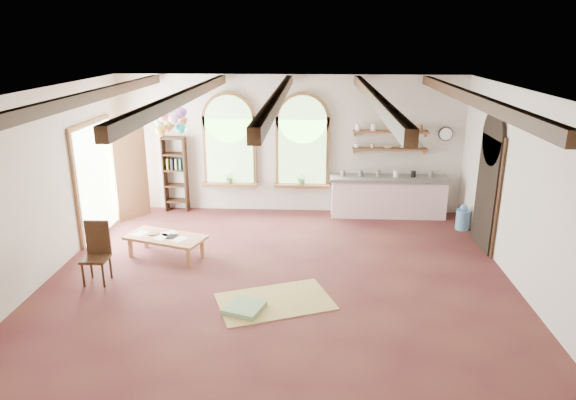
# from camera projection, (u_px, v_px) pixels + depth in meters

# --- Properties ---
(floor) EXTENTS (8.00, 8.00, 0.00)m
(floor) POSITION_uv_depth(u_px,v_px,m) (280.00, 273.00, 9.11)
(floor) COLOR brown
(floor) RESTS_ON ground
(ceiling_beams) EXTENTS (6.20, 6.80, 0.18)m
(ceiling_beams) POSITION_uv_depth(u_px,v_px,m) (279.00, 97.00, 8.16)
(ceiling_beams) COLOR #341B10
(ceiling_beams) RESTS_ON ceiling
(window_left) EXTENTS (1.30, 0.28, 2.20)m
(window_left) POSITION_uv_depth(u_px,v_px,m) (230.00, 143.00, 11.94)
(window_left) COLOR brown
(window_left) RESTS_ON floor
(window_right) EXTENTS (1.30, 0.28, 2.20)m
(window_right) POSITION_uv_depth(u_px,v_px,m) (302.00, 144.00, 11.85)
(window_right) COLOR brown
(window_right) RESTS_ON floor
(left_doorway) EXTENTS (0.10, 1.90, 2.50)m
(left_doorway) POSITION_uv_depth(u_px,v_px,m) (96.00, 181.00, 10.67)
(left_doorway) COLOR brown
(left_doorway) RESTS_ON floor
(right_doorway) EXTENTS (0.10, 1.30, 2.40)m
(right_doorway) POSITION_uv_depth(u_px,v_px,m) (487.00, 193.00, 10.00)
(right_doorway) COLOR black
(right_doorway) RESTS_ON floor
(kitchen_counter) EXTENTS (2.68, 0.62, 0.94)m
(kitchen_counter) POSITION_uv_depth(u_px,v_px,m) (388.00, 196.00, 11.89)
(kitchen_counter) COLOR silver
(kitchen_counter) RESTS_ON floor
(wall_shelf_lower) EXTENTS (1.70, 0.24, 0.04)m
(wall_shelf_lower) POSITION_uv_depth(u_px,v_px,m) (390.00, 149.00, 11.73)
(wall_shelf_lower) COLOR brown
(wall_shelf_lower) RESTS_ON wall_back
(wall_shelf_upper) EXTENTS (1.70, 0.24, 0.04)m
(wall_shelf_upper) POSITION_uv_depth(u_px,v_px,m) (391.00, 132.00, 11.61)
(wall_shelf_upper) COLOR brown
(wall_shelf_upper) RESTS_ON wall_back
(wall_clock) EXTENTS (0.32, 0.04, 0.32)m
(wall_clock) POSITION_uv_depth(u_px,v_px,m) (446.00, 134.00, 11.63)
(wall_clock) COLOR black
(wall_clock) RESTS_ON wall_back
(bookshelf) EXTENTS (0.53, 0.32, 1.80)m
(bookshelf) POSITION_uv_depth(u_px,v_px,m) (175.00, 174.00, 12.13)
(bookshelf) COLOR #341B10
(bookshelf) RESTS_ON floor
(coffee_table) EXTENTS (1.62, 1.11, 0.42)m
(coffee_table) POSITION_uv_depth(u_px,v_px,m) (166.00, 239.00, 9.68)
(coffee_table) COLOR #A5784C
(coffee_table) RESTS_ON floor
(side_chair) EXTENTS (0.43, 0.43, 1.06)m
(side_chair) POSITION_uv_depth(u_px,v_px,m) (97.00, 265.00, 8.71)
(side_chair) COLOR #341B10
(side_chair) RESTS_ON floor
(floor_mat) EXTENTS (2.03, 1.65, 0.02)m
(floor_mat) POSITION_uv_depth(u_px,v_px,m) (275.00, 301.00, 8.13)
(floor_mat) COLOR tan
(floor_mat) RESTS_ON floor
(floor_cushion) EXTENTS (0.67, 0.67, 0.09)m
(floor_cushion) POSITION_uv_depth(u_px,v_px,m) (244.00, 308.00, 7.86)
(floor_cushion) COLOR #769E6D
(floor_cushion) RESTS_ON floor
(water_jug_a) EXTENTS (0.27, 0.27, 0.53)m
(water_jug_a) POSITION_uv_depth(u_px,v_px,m) (437.00, 207.00, 11.91)
(water_jug_a) COLOR #5589B6
(water_jug_a) RESTS_ON floor
(water_jug_b) EXTENTS (0.29, 0.29, 0.57)m
(water_jug_b) POSITION_uv_depth(u_px,v_px,m) (463.00, 219.00, 11.11)
(water_jug_b) COLOR #5589B6
(water_jug_b) RESTS_ON floor
(balloon_cluster) EXTENTS (0.80, 0.83, 1.15)m
(balloon_cluster) POSITION_uv_depth(u_px,v_px,m) (172.00, 120.00, 10.70)
(balloon_cluster) COLOR white
(balloon_cluster) RESTS_ON floor
(table_book) EXTENTS (0.22, 0.28, 0.02)m
(table_book) POSITION_uv_depth(u_px,v_px,m) (149.00, 233.00, 9.78)
(table_book) COLOR olive
(table_book) RESTS_ON coffee_table
(tablet) EXTENTS (0.19, 0.25, 0.01)m
(tablet) POSITION_uv_depth(u_px,v_px,m) (172.00, 237.00, 9.62)
(tablet) COLOR black
(tablet) RESTS_ON coffee_table
(potted_plant_left) EXTENTS (0.27, 0.23, 0.30)m
(potted_plant_left) POSITION_uv_depth(u_px,v_px,m) (230.00, 177.00, 12.07)
(potted_plant_left) COLOR #598C4C
(potted_plant_left) RESTS_ON window_left
(potted_plant_right) EXTENTS (0.27, 0.23, 0.30)m
(potted_plant_right) POSITION_uv_depth(u_px,v_px,m) (302.00, 178.00, 11.99)
(potted_plant_right) COLOR #598C4C
(potted_plant_right) RESTS_ON window_right
(shelf_cup_a) EXTENTS (0.12, 0.10, 0.10)m
(shelf_cup_a) POSITION_uv_depth(u_px,v_px,m) (357.00, 146.00, 11.75)
(shelf_cup_a) COLOR white
(shelf_cup_a) RESTS_ON wall_shelf_lower
(shelf_cup_b) EXTENTS (0.10, 0.10, 0.09)m
(shelf_cup_b) POSITION_uv_depth(u_px,v_px,m) (372.00, 146.00, 11.73)
(shelf_cup_b) COLOR beige
(shelf_cup_b) RESTS_ON wall_shelf_lower
(shelf_bowl_a) EXTENTS (0.22, 0.22, 0.05)m
(shelf_bowl_a) POSITION_uv_depth(u_px,v_px,m) (388.00, 147.00, 11.72)
(shelf_bowl_a) COLOR beige
(shelf_bowl_a) RESTS_ON wall_shelf_lower
(shelf_bowl_b) EXTENTS (0.20, 0.20, 0.06)m
(shelf_bowl_b) POSITION_uv_depth(u_px,v_px,m) (403.00, 147.00, 11.70)
(shelf_bowl_b) COLOR #8C664C
(shelf_bowl_b) RESTS_ON wall_shelf_lower
(shelf_vase) EXTENTS (0.18, 0.18, 0.19)m
(shelf_vase) POSITION_uv_depth(u_px,v_px,m) (419.00, 144.00, 11.66)
(shelf_vase) COLOR slate
(shelf_vase) RESTS_ON wall_shelf_lower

